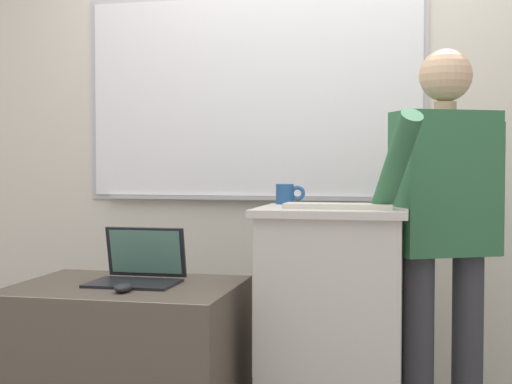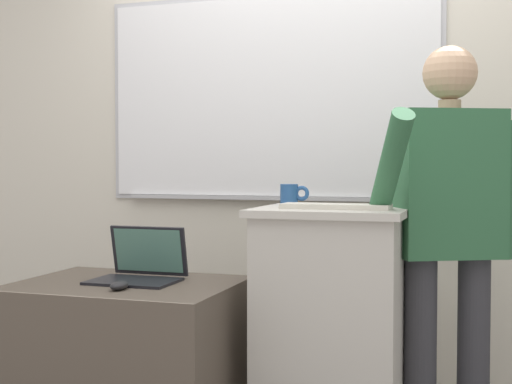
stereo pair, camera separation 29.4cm
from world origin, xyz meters
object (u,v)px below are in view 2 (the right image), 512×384
computer_mouse_by_laptop (119,286)px  side_desk (127,365)px  wireless_keyboard (336,206)px  person_presenter (448,218)px  lectern_podium (331,329)px  laptop (142,265)px  coffee_mug (291,194)px

computer_mouse_by_laptop → side_desk: bearing=109.5°
side_desk → wireless_keyboard: size_ratio=2.08×
wireless_keyboard → computer_mouse_by_laptop: (-0.78, -0.33, -0.30)m
person_presenter → computer_mouse_by_laptop: size_ratio=16.40×
lectern_podium → laptop: 0.83m
person_presenter → coffee_mug: size_ratio=12.64×
person_presenter → laptop: 1.27m
side_desk → laptop: laptop is taller
lectern_podium → person_presenter: bearing=17.7°
lectern_podium → laptop: (-0.78, -0.15, 0.25)m
lectern_podium → person_presenter: person_presenter is taller
lectern_podium → wireless_keyboard: wireless_keyboard is taller
laptop → computer_mouse_by_laptop: 0.25m
person_presenter → wireless_keyboard: person_presenter is taller
lectern_podium → side_desk: bearing=-164.2°
wireless_keyboard → coffee_mug: bearing=134.2°
side_desk → person_presenter: size_ratio=0.54×
side_desk → person_presenter: person_presenter is taller
laptop → person_presenter: bearing=13.5°
computer_mouse_by_laptop → lectern_podium: bearing=27.6°
side_desk → computer_mouse_by_laptop: size_ratio=8.90×
lectern_podium → coffee_mug: 0.61m
side_desk → computer_mouse_by_laptop: 0.40m
wireless_keyboard → coffee_mug: coffee_mug is taller
lectern_podium → coffee_mug: bearing=139.1°
side_desk → wireless_keyboard: bearing=11.0°
laptop → computer_mouse_by_laptop: bearing=-83.2°
side_desk → coffee_mug: 1.00m
wireless_keyboard → side_desk: bearing=-169.0°
laptop → coffee_mug: (0.55, 0.35, 0.29)m
wireless_keyboard → computer_mouse_by_laptop: bearing=-157.3°
laptop → coffee_mug: 0.71m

